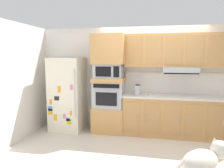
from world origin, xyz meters
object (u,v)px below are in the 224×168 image
object	(u,v)px
built_in_oven	(109,94)
dog	(205,161)
refrigerator	(68,94)
screwdriver	(149,94)
microwave	(109,71)
electric_kettle	(138,90)

from	to	relation	value
built_in_oven	dog	xyz separation A→B (m)	(1.70, -2.09, -0.44)
refrigerator	screwdriver	bearing A→B (deg)	2.03
dog	microwave	bearing A→B (deg)	91.80
refrigerator	microwave	xyz separation A→B (m)	(1.02, 0.07, 0.58)
microwave	screwdriver	xyz separation A→B (m)	(0.94, 0.00, -0.53)
microwave	electric_kettle	size ratio (longest dim) A/B	2.68
refrigerator	built_in_oven	distance (m)	1.02
microwave	screwdriver	world-z (taller)	microwave
built_in_oven	dog	world-z (taller)	built_in_oven
built_in_oven	screwdriver	size ratio (longest dim) A/B	4.34
screwdriver	electric_kettle	world-z (taller)	electric_kettle
built_in_oven	electric_kettle	bearing A→B (deg)	-3.97
electric_kettle	dog	bearing A→B (deg)	-63.48
built_in_oven	dog	distance (m)	2.73
screwdriver	electric_kettle	distance (m)	0.28
built_in_oven	microwave	world-z (taller)	microwave
microwave	screwdriver	bearing A→B (deg)	0.09
refrigerator	dog	world-z (taller)	refrigerator
refrigerator	screwdriver	distance (m)	1.96
screwdriver	dog	size ratio (longest dim) A/B	0.19
screwdriver	electric_kettle	bearing A→B (deg)	-169.20
screwdriver	microwave	bearing A→B (deg)	-179.91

